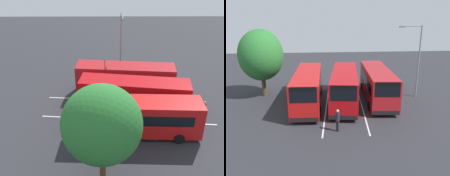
# 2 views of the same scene
# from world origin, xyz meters

# --- Properties ---
(ground_plane) EXTENTS (76.96, 76.96, 0.00)m
(ground_plane) POSITION_xyz_m (0.00, 0.00, 0.00)
(ground_plane) COLOR #2B2B30
(bus_far_left) EXTENTS (10.66, 2.94, 3.30)m
(bus_far_left) POSITION_xyz_m (0.80, -3.72, 1.80)
(bus_far_left) COLOR red
(bus_far_left) RESTS_ON ground
(bus_center_left) EXTENTS (10.80, 3.91, 3.30)m
(bus_center_left) POSITION_xyz_m (0.71, -0.00, 1.80)
(bus_center_left) COLOR #B70C11
(bus_center_left) RESTS_ON ground
(bus_center_right) EXTENTS (10.74, 3.42, 3.30)m
(bus_center_right) POSITION_xyz_m (0.04, 3.57, 1.80)
(bus_center_right) COLOR #AD191E
(bus_center_right) RESTS_ON ground
(pedestrian) EXTENTS (0.45, 0.45, 1.79)m
(pedestrian) POSITION_xyz_m (7.22, -1.33, 1.06)
(pedestrian) COLOR #232833
(pedestrian) RESTS_ON ground
(street_lamp) EXTENTS (0.28, 2.54, 7.78)m
(street_lamp) POSITION_xyz_m (-0.33, 7.93, 4.49)
(street_lamp) COLOR gray
(street_lamp) RESTS_ON ground
(depot_tree) EXTENTS (5.26, 4.73, 7.39)m
(depot_tree) POSITION_xyz_m (-2.19, -8.76, 4.62)
(depot_tree) COLOR #4C3823
(depot_tree) RESTS_ON ground
(lane_stripe_outer_left) EXTENTS (16.49, 1.67, 0.01)m
(lane_stripe_outer_left) POSITION_xyz_m (0.00, -1.78, 0.00)
(lane_stripe_outer_left) COLOR silver
(lane_stripe_outer_left) RESTS_ON ground
(lane_stripe_inner_left) EXTENTS (16.49, 1.67, 0.01)m
(lane_stripe_inner_left) POSITION_xyz_m (0.00, 1.78, 0.00)
(lane_stripe_inner_left) COLOR silver
(lane_stripe_inner_left) RESTS_ON ground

